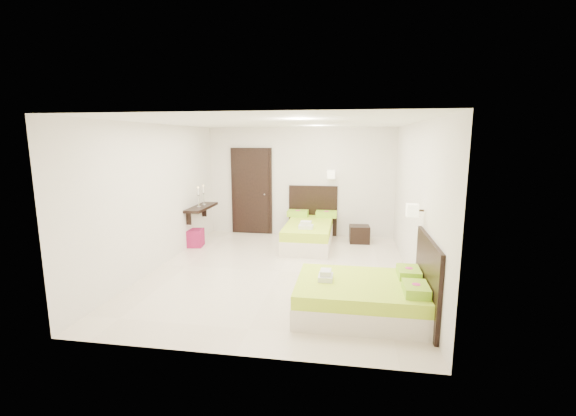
# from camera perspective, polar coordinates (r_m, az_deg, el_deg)

# --- Properties ---
(floor) EXTENTS (5.50, 5.50, 0.00)m
(floor) POSITION_cam_1_polar(r_m,az_deg,el_deg) (6.97, -1.22, -9.35)
(floor) COLOR beige
(floor) RESTS_ON ground
(bed_single) EXTENTS (1.17, 1.95, 1.61)m
(bed_single) POSITION_cam_1_polar(r_m,az_deg,el_deg) (8.61, 3.15, -3.47)
(bed_single) COLOR beige
(bed_single) RESTS_ON ground
(bed_double) EXTENTS (1.74, 1.47, 1.43)m
(bed_double) POSITION_cam_1_polar(r_m,az_deg,el_deg) (5.40, 11.59, -12.59)
(bed_double) COLOR beige
(bed_double) RESTS_ON ground
(nightstand) EXTENTS (0.47, 0.42, 0.39)m
(nightstand) POSITION_cam_1_polar(r_m,az_deg,el_deg) (8.92, 10.52, -3.83)
(nightstand) COLOR black
(nightstand) RESTS_ON ground
(ottoman) EXTENTS (0.42, 0.42, 0.38)m
(ottoman) POSITION_cam_1_polar(r_m,az_deg,el_deg) (8.73, -13.72, -4.32)
(ottoman) COLOR maroon
(ottoman) RESTS_ON ground
(door) EXTENTS (1.02, 0.15, 2.14)m
(door) POSITION_cam_1_polar(r_m,az_deg,el_deg) (9.55, -5.42, 2.44)
(door) COLOR black
(door) RESTS_ON ground
(console_shelf) EXTENTS (0.35, 1.20, 0.78)m
(console_shelf) POSITION_cam_1_polar(r_m,az_deg,el_deg) (8.83, -12.75, 0.06)
(console_shelf) COLOR black
(console_shelf) RESTS_ON ground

